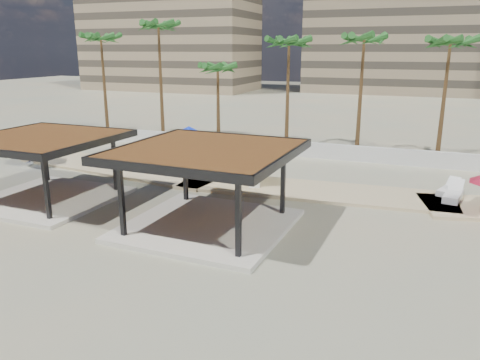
% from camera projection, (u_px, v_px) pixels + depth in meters
% --- Properties ---
extents(ground, '(200.00, 200.00, 0.00)m').
position_uv_depth(ground, '(236.00, 228.00, 22.17)').
color(ground, tan).
rests_on(ground, ground).
extents(promenade, '(44.45, 7.97, 0.24)m').
position_uv_depth(promenade, '(314.00, 188.00, 28.31)').
color(promenade, '#C6B284').
rests_on(promenade, ground).
extents(boundary_wall, '(56.00, 0.30, 1.20)m').
position_uv_depth(boundary_wall, '(313.00, 150.00, 36.33)').
color(boundary_wall, silver).
rests_on(boundary_wall, ground).
extents(building_west, '(34.00, 16.00, 32.40)m').
position_uv_depth(building_west, '(169.00, 12.00, 93.78)').
color(building_west, '#937F60').
rests_on(building_west, ground).
extents(building_mid, '(38.00, 16.00, 30.40)m').
position_uv_depth(building_mid, '(413.00, 15.00, 86.71)').
color(building_mid, '#847259').
rests_on(building_mid, ground).
extents(pavilion_central, '(7.92, 7.92, 3.90)m').
position_uv_depth(pavilion_central, '(207.00, 180.00, 21.62)').
color(pavilion_central, beige).
rests_on(pavilion_central, ground).
extents(pavilion_west, '(7.42, 7.42, 3.70)m').
position_uv_depth(pavilion_west, '(45.00, 162.00, 25.62)').
color(pavilion_west, beige).
rests_on(pavilion_west, ground).
extents(umbrella_a, '(3.55, 3.55, 2.60)m').
position_uv_depth(umbrella_a, '(26.00, 133.00, 33.26)').
color(umbrella_a, beige).
rests_on(umbrella_a, promenade).
extents(umbrella_b, '(3.23, 3.23, 2.54)m').
position_uv_depth(umbrella_b, '(249.00, 148.00, 28.48)').
color(umbrella_b, beige).
rests_on(umbrella_b, promenade).
extents(umbrella_f, '(4.09, 4.09, 2.88)m').
position_uv_depth(umbrella_f, '(189.00, 132.00, 32.25)').
color(umbrella_f, beige).
rests_on(umbrella_f, promenade).
extents(lounger_a, '(1.16, 1.99, 0.72)m').
position_uv_depth(lounger_a, '(255.00, 181.00, 28.79)').
color(lounger_a, white).
rests_on(lounger_a, promenade).
extents(lounger_b, '(1.37, 2.20, 0.79)m').
position_uv_depth(lounger_b, '(448.00, 190.00, 26.87)').
color(lounger_b, white).
rests_on(lounger_b, promenade).
extents(lounger_d, '(1.20, 2.51, 0.91)m').
position_uv_depth(lounger_d, '(453.00, 195.00, 25.82)').
color(lounger_d, white).
rests_on(lounger_d, promenade).
extents(palm_a, '(3.00, 3.00, 10.01)m').
position_uv_depth(palm_a, '(101.00, 42.00, 43.60)').
color(palm_a, brown).
rests_on(palm_a, ground).
extents(palm_b, '(3.00, 3.00, 11.01)m').
position_uv_depth(palm_b, '(159.00, 31.00, 41.59)').
color(palm_b, brown).
rests_on(palm_b, ground).
extents(palm_c, '(3.00, 3.00, 7.47)m').
position_uv_depth(palm_c, '(218.00, 71.00, 39.83)').
color(palm_c, brown).
rests_on(palm_c, ground).
extents(palm_d, '(3.00, 3.00, 9.55)m').
position_uv_depth(palm_d, '(289.00, 47.00, 37.89)').
color(palm_d, brown).
rests_on(palm_d, ground).
extents(palm_e, '(3.00, 3.00, 9.74)m').
position_uv_depth(palm_e, '(364.00, 44.00, 35.27)').
color(palm_e, brown).
rests_on(palm_e, ground).
extents(palm_f, '(3.00, 3.00, 9.49)m').
position_uv_depth(palm_f, '(450.00, 47.00, 33.38)').
color(palm_f, brown).
rests_on(palm_f, ground).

